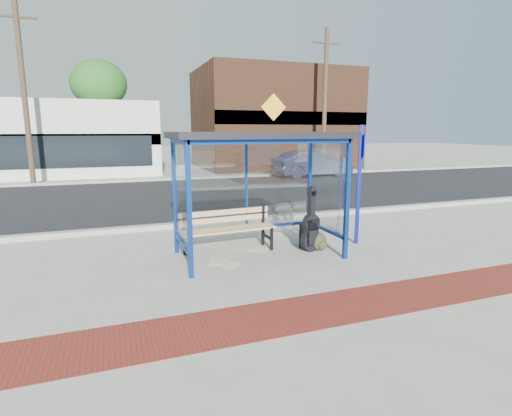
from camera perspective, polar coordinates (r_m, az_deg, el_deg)
name	(u,v)px	position (r m, az deg, el deg)	size (l,w,h in m)	color
ground	(259,255)	(7.99, 0.41, -6.79)	(120.00, 120.00, 0.00)	#B2ADA0
brick_paver_strip	(324,309)	(5.79, 9.74, -14.03)	(60.00, 1.00, 0.01)	maroon
curb_near	(221,222)	(10.64, -5.08, -1.99)	(60.00, 0.25, 0.12)	gray
street_asphalt	(186,195)	(15.55, -9.99, 1.78)	(60.00, 10.00, 0.00)	black
curb_far	(167,179)	(20.54, -12.54, 4.04)	(60.00, 0.25, 0.12)	gray
far_sidewalk	(163,176)	(22.42, -13.20, 4.43)	(60.00, 4.00, 0.01)	#B2ADA0
bus_shelter	(258,150)	(7.69, 0.24, 8.23)	(3.30, 1.80, 2.42)	navy
storefront_brown	(274,120)	(27.76, 2.55, 12.51)	(10.00, 7.08, 6.40)	#59331E
tree_mid	(99,84)	(29.28, -21.54, 16.12)	(3.60, 3.60, 7.03)	#4C3826
tree_right	(310,92)	(32.98, 7.66, 16.10)	(3.60, 3.60, 7.03)	#4C3826
utility_pole_west	(24,92)	(20.86, -30.23, 14.11)	(1.60, 0.24, 8.00)	#4C3826
utility_pole_east	(325,101)	(23.67, 9.81, 14.84)	(1.60, 0.24, 8.00)	#4C3826
bench	(228,227)	(8.13, -4.08, -2.73)	(1.97, 0.60, 0.92)	black
guitar_bag	(311,229)	(8.22, 7.84, -3.04)	(0.48, 0.26, 1.26)	black
suitcase	(308,236)	(8.52, 7.43, -3.93)	(0.38, 0.30, 0.57)	black
backpack	(320,242)	(8.36, 9.10, -4.80)	(0.35, 0.32, 0.39)	#2C2C18
sign_post	(359,178)	(8.84, 14.57, 4.13)	(0.17, 0.30, 2.56)	#0C148E
newspaper_a	(218,262)	(7.63, -5.43, -7.68)	(0.40, 0.31, 0.01)	white
newspaper_b	(232,265)	(7.44, -3.51, -8.16)	(0.35, 0.27, 0.01)	white
newspaper_c	(259,250)	(8.35, 0.43, -5.98)	(0.37, 0.30, 0.01)	white
parked_car	(312,164)	(21.81, 8.03, 6.31)	(1.51, 4.33, 1.43)	#172141
fire_hydrant	(345,165)	(24.67, 12.57, 6.02)	(0.35, 0.23, 0.79)	#BC0E0D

